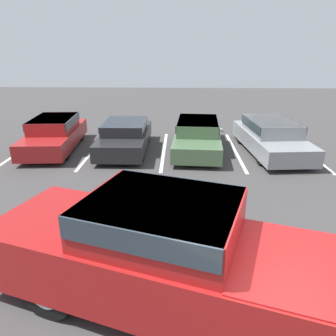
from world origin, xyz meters
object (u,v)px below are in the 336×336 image
at_px(parked_sedan_a, 54,133).
at_px(parked_sedan_c, 197,134).
at_px(parked_sedan_b, 125,135).
at_px(wheel_stop_curb, 202,130).
at_px(pickup_truck, 182,259).
at_px(parked_sedan_d, 271,136).

xyz_separation_m(parked_sedan_a, parked_sedan_c, (5.74, 0.13, -0.04)).
distance_m(parked_sedan_b, parked_sedan_c, 2.88).
height_order(parked_sedan_a, wheel_stop_curb, parked_sedan_a).
distance_m(parked_sedan_c, wheel_stop_curb, 3.07).
height_order(pickup_truck, parked_sedan_c, pickup_truck).
bearing_deg(wheel_stop_curb, parked_sedan_c, -97.49).
xyz_separation_m(pickup_truck, parked_sedan_c, (0.68, 8.61, -0.29)).
bearing_deg(parked_sedan_d, parked_sedan_c, -100.70).
bearing_deg(parked_sedan_a, parked_sedan_d, 84.90).
xyz_separation_m(parked_sedan_b, wheel_stop_curb, (3.27, 3.20, -0.55)).
bearing_deg(parked_sedan_c, wheel_stop_curb, 176.10).
relative_size(parked_sedan_a, parked_sedan_c, 0.94).
bearing_deg(wheel_stop_curb, parked_sedan_b, -135.67).
height_order(parked_sedan_a, parked_sedan_c, parked_sedan_a).
xyz_separation_m(pickup_truck, parked_sedan_b, (-2.19, 8.41, -0.32)).
height_order(parked_sedan_b, parked_sedan_d, parked_sedan_d).
distance_m(pickup_truck, parked_sedan_c, 8.65).
height_order(pickup_truck, parked_sedan_d, pickup_truck).
distance_m(parked_sedan_a, parked_sedan_c, 5.74).
bearing_deg(parked_sedan_a, pickup_truck, 26.65).
xyz_separation_m(parked_sedan_b, parked_sedan_d, (5.72, -0.07, 0.06)).
bearing_deg(wheel_stop_curb, parked_sedan_d, -53.10).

